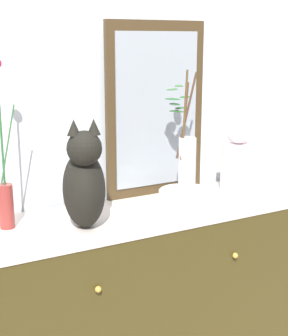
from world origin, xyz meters
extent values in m
cube|color=silver|center=(0.00, 0.29, 1.30)|extent=(4.40, 0.08, 2.60)
cube|color=#3B3213|center=(0.00, 0.00, 0.39)|extent=(1.36, 0.42, 0.79)
cube|color=beige|center=(0.00, 0.00, 0.80)|extent=(1.39, 0.43, 0.02)
sphere|color=#B79338|center=(-0.31, -0.22, 0.63)|extent=(0.02, 0.02, 0.02)
sphere|color=#B79338|center=(0.31, -0.22, 0.63)|extent=(0.02, 0.02, 0.02)
cube|color=#3D2D18|center=(0.16, 0.20, 1.19)|extent=(0.48, 0.03, 0.76)
cube|color=gray|center=(0.16, 0.18, 1.19)|extent=(0.40, 0.01, 0.67)
ellipsoid|color=black|center=(-0.28, -0.05, 0.96)|extent=(0.21, 0.26, 0.29)
sphere|color=black|center=(-0.30, -0.11, 1.12)|extent=(0.13, 0.13, 0.13)
cone|color=black|center=(-0.27, -0.12, 1.20)|extent=(0.05, 0.05, 0.06)
cone|color=black|center=(-0.33, -0.10, 1.20)|extent=(0.05, 0.05, 0.06)
cylinder|color=black|center=(-0.22, 0.15, 0.83)|extent=(0.08, 0.19, 0.03)
cylinder|color=maroon|center=(-0.54, 0.07, 0.89)|extent=(0.06, 0.06, 0.17)
cylinder|color=#26582C|center=(-0.54, 0.07, 1.19)|extent=(0.01, 0.01, 0.42)
cylinder|color=#305F30|center=(-0.52, 0.07, 1.12)|extent=(0.07, 0.01, 0.29)
cylinder|color=white|center=(0.19, -0.03, 0.84)|extent=(0.23, 0.23, 0.07)
cylinder|color=silver|center=(0.19, -0.03, 0.99)|extent=(0.07, 0.07, 0.23)
cylinder|color=#47361C|center=(0.18, -0.02, 1.19)|extent=(0.05, 0.04, 0.36)
ellipsoid|color=#2D5D2E|center=(0.15, 0.02, 1.24)|extent=(0.04, 0.07, 0.01)
ellipsoid|color=#2E5E29|center=(0.14, 0.02, 1.30)|extent=(0.08, 0.06, 0.01)
cylinder|color=#553420|center=(0.18, -0.02, 1.17)|extent=(0.06, 0.05, 0.31)
ellipsoid|color=#285822|center=(0.16, 0.02, 1.21)|extent=(0.06, 0.08, 0.01)
ellipsoid|color=#1F5B29|center=(0.14, 0.01, 1.26)|extent=(0.07, 0.08, 0.01)
cylinder|color=#452E22|center=(0.19, -0.01, 1.19)|extent=(0.09, 0.02, 0.35)
ellipsoid|color=#2E6135|center=(0.19, 0.03, 1.22)|extent=(0.08, 0.07, 0.01)
ellipsoid|color=#256028|center=(0.21, 0.03, 1.26)|extent=(0.08, 0.06, 0.01)
ellipsoid|color=#2D5F25|center=(0.19, 0.05, 1.31)|extent=(0.07, 0.08, 0.01)
cube|color=silver|center=(0.51, 0.03, 0.92)|extent=(0.11, 0.11, 0.23)
ellipsoid|color=silver|center=(0.51, 0.03, 1.07)|extent=(0.10, 0.10, 0.06)
sphere|color=beige|center=(0.51, 0.03, 1.11)|extent=(0.02, 0.02, 0.02)
camera|label=1|loc=(-0.95, -1.74, 1.49)|focal=54.42mm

